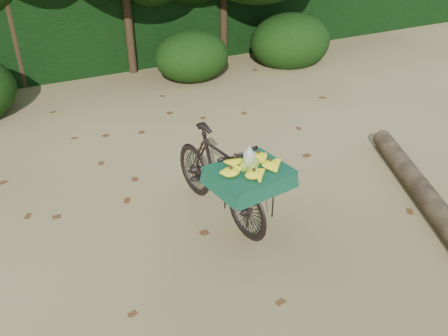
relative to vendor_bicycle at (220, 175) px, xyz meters
name	(u,v)px	position (x,y,z in m)	size (l,w,h in m)	color
ground	(219,194)	(0.19, 0.41, -0.58)	(80.00, 80.00, 0.00)	tan
vendor_bicycle	(220,175)	(0.00, 0.00, 0.00)	(0.92, 1.95, 1.14)	black
fallen_log	(435,208)	(2.36, -1.27, -0.44)	(0.28, 0.28, 3.85)	brown
hedge_backdrop	(95,25)	(0.19, 6.71, 0.32)	(26.00, 1.80, 1.80)	black
bush_clumps	(147,66)	(0.69, 4.71, -0.13)	(8.80, 1.70, 0.90)	black
leaf_litter	(199,172)	(0.19, 1.06, -0.57)	(7.00, 7.30, 0.01)	#522F16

